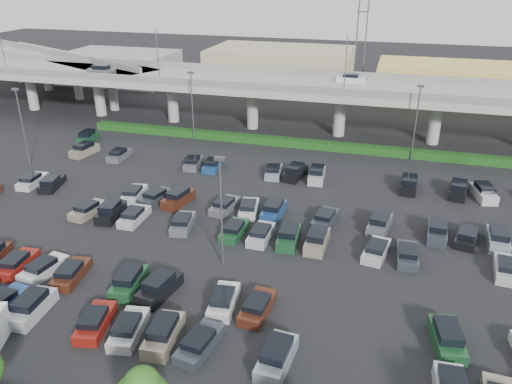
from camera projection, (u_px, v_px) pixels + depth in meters
ground at (249, 224)px, 51.49m from camera, size 280.00×280.00×0.00m
overpass at (307, 89)px, 76.61m from camera, size 150.00×13.00×15.80m
on_ramp at (61, 61)px, 99.32m from camera, size 50.93×30.13×8.80m
hedge at (298, 143)px, 73.11m from camera, size 66.00×1.60×1.10m
parked_cars at (227, 239)px, 47.45m from camera, size 63.10×41.64×1.67m
light_poles at (216, 157)px, 51.68m from camera, size 66.90×48.38×10.30m
distant_buildings at (395, 77)px, 100.86m from camera, size 138.00×24.00×9.00m
comm_tower at (364, 9)px, 108.67m from camera, size 2.40×2.40×30.00m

